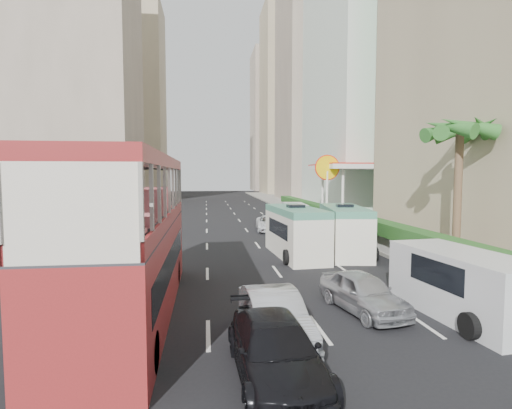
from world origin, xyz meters
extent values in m
plane|color=black|center=(0.00, 0.00, 0.00)|extent=(200.00, 200.00, 0.00)
cube|color=maroon|center=(-6.00, 0.00, 2.53)|extent=(2.50, 11.00, 5.06)
imported|color=#ACAFB3|center=(-1.81, -2.50, 0.00)|extent=(1.67, 4.08, 1.32)
imported|color=#ACAFB3|center=(1.43, -0.68, 0.00)|extent=(2.25, 4.01, 1.29)
imported|color=black|center=(-2.15, -4.56, 0.00)|extent=(1.99, 4.50, 1.28)
imported|color=silver|center=(1.41, 18.43, 0.00)|extent=(2.37, 4.52, 1.21)
cube|color=silver|center=(1.23, 8.35, 1.35)|extent=(2.44, 6.20, 2.70)
cube|color=silver|center=(4.12, 8.65, 1.34)|extent=(2.90, 6.26, 2.67)
cube|color=silver|center=(4.38, -1.52, 1.03)|extent=(2.56, 5.31, 2.05)
cube|color=silver|center=(4.50, 23.09, 0.92)|extent=(2.17, 4.71, 1.83)
cube|color=#99968C|center=(9.00, 25.00, 0.09)|extent=(6.00, 120.00, 0.18)
cube|color=silver|center=(6.20, 14.00, 0.68)|extent=(0.30, 44.00, 1.00)
cube|color=#2D6626|center=(6.20, 14.00, 1.53)|extent=(1.10, 44.00, 0.70)
cylinder|color=brown|center=(7.80, 4.00, 3.38)|extent=(0.36, 0.36, 6.40)
cube|color=silver|center=(10.00, 23.00, 2.75)|extent=(6.50, 8.00, 5.50)
cube|color=tan|center=(18.00, 58.00, 25.00)|extent=(16.00, 16.00, 50.00)
cube|color=tan|center=(17.00, 82.00, 22.00)|extent=(14.00, 14.00, 44.00)
cube|color=tan|center=(17.00, 104.00, 20.00)|extent=(14.00, 14.00, 40.00)
cube|color=tan|center=(-24.00, 55.00, 26.00)|extent=(18.00, 18.00, 52.00)
cube|color=tan|center=(-22.00, 90.00, 23.00)|extent=(16.00, 16.00, 46.00)
camera|label=1|loc=(-3.62, -12.92, 4.46)|focal=28.00mm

